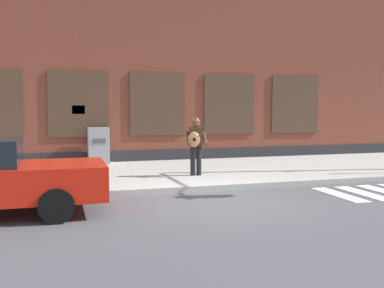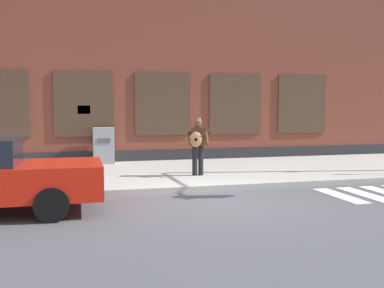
# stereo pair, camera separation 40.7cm
# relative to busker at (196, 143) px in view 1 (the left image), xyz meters

# --- Properties ---
(ground_plane) EXTENTS (160.00, 160.00, 0.00)m
(ground_plane) POSITION_rel_busker_xyz_m (-0.28, -2.96, -1.11)
(ground_plane) COLOR #4C4C51
(sidewalk) EXTENTS (28.00, 5.68, 0.15)m
(sidewalk) POSITION_rel_busker_xyz_m (-0.28, 1.10, -1.03)
(sidewalk) COLOR #ADAAA3
(sidewalk) RESTS_ON ground
(building_backdrop) EXTENTS (28.00, 4.06, 8.89)m
(building_backdrop) POSITION_rel_busker_xyz_m (-0.28, 5.93, 3.33)
(building_backdrop) COLOR brown
(building_backdrop) RESTS_ON ground
(busker) EXTENTS (0.72, 0.60, 1.67)m
(busker) POSITION_rel_busker_xyz_m (0.00, 0.00, 0.00)
(busker) COLOR black
(busker) RESTS_ON sidewalk
(utility_box) EXTENTS (0.72, 0.61, 1.27)m
(utility_box) POSITION_rel_busker_xyz_m (-2.49, 3.48, -0.32)
(utility_box) COLOR gray
(utility_box) RESTS_ON sidewalk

